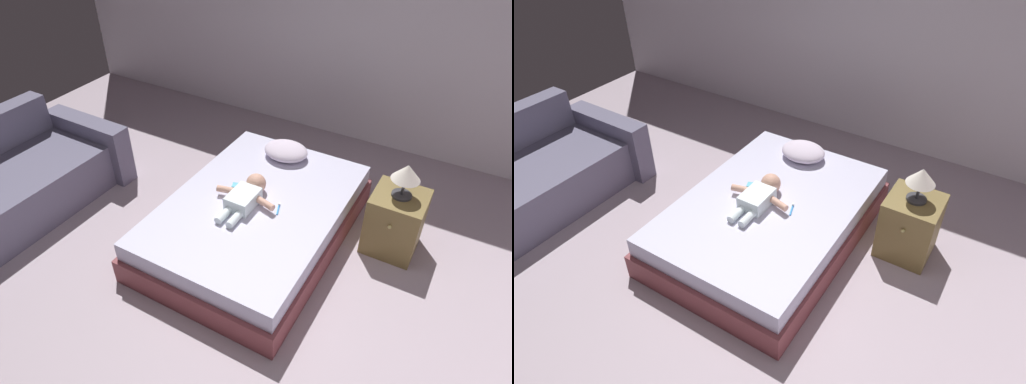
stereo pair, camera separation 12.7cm
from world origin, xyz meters
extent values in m
plane|color=#A998A4|center=(0.00, 0.00, 0.00)|extent=(8.00, 8.00, 0.00)
cube|color=silver|center=(0.00, 3.00, 1.38)|extent=(8.00, 0.12, 2.76)
cube|color=brown|center=(-0.26, 0.90, 0.11)|extent=(1.39, 2.01, 0.22)
cube|color=silver|center=(-0.26, 0.90, 0.31)|extent=(1.34, 1.93, 0.16)
ellipsoid|color=silver|center=(-0.35, 1.63, 0.46)|extent=(0.42, 0.35, 0.14)
cube|color=white|center=(-0.33, 0.81, 0.45)|extent=(0.21, 0.28, 0.12)
sphere|color=tan|center=(-0.33, 1.02, 0.47)|extent=(0.17, 0.17, 0.17)
cylinder|color=tan|center=(-0.51, 0.85, 0.45)|extent=(0.18, 0.10, 0.06)
cylinder|color=tan|center=(-0.15, 0.85, 0.45)|extent=(0.18, 0.10, 0.06)
cylinder|color=white|center=(-0.38, 0.59, 0.42)|extent=(0.06, 0.17, 0.06)
cylinder|color=white|center=(-0.28, 0.59, 0.42)|extent=(0.06, 0.17, 0.06)
cube|color=#308BD9|center=(-0.05, 0.89, 0.39)|extent=(0.05, 0.12, 0.01)
cube|color=white|center=(-0.07, 0.95, 0.41)|extent=(0.02, 0.03, 0.01)
cube|color=slate|center=(-2.27, 0.11, 0.22)|extent=(0.79, 1.53, 0.44)
cube|color=slate|center=(-2.26, 0.96, 0.30)|extent=(0.97, 0.21, 0.60)
cube|color=brown|center=(0.80, 1.36, 0.27)|extent=(0.42, 0.42, 0.54)
sphere|color=tan|center=(0.80, 1.13, 0.39)|extent=(0.03, 0.03, 0.03)
cylinder|color=#333338|center=(0.80, 1.36, 0.55)|extent=(0.16, 0.16, 0.02)
cylinder|color=#333338|center=(0.80, 1.36, 0.63)|extent=(0.02, 0.02, 0.14)
cone|color=silver|center=(0.80, 1.36, 0.77)|extent=(0.22, 0.22, 0.13)
cube|color=#50AFCD|center=(-0.48, 0.95, 0.42)|extent=(0.08, 0.08, 0.06)
camera|label=1|loc=(1.17, -1.61, 2.71)|focal=31.26mm
camera|label=2|loc=(1.27, -1.54, 2.71)|focal=31.26mm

